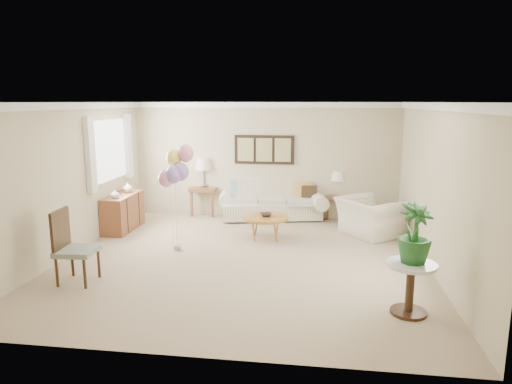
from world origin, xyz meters
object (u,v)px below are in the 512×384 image
sofa (272,203)px  coffee_table (266,218)px  balloon_cluster (176,168)px  armchair (370,217)px  accent_chair (71,245)px

sofa → coffee_table: sofa is taller
balloon_cluster → sofa: bearing=60.6°
armchair → balloon_cluster: balloon_cluster is taller
accent_chair → balloon_cluster: (1.09, 1.63, 0.93)m
balloon_cluster → coffee_table: bearing=31.1°
sofa → armchair: size_ratio=2.30×
accent_chair → balloon_cluster: bearing=56.3°
sofa → coffee_table: bearing=-88.4°
sofa → accent_chair: bearing=-121.1°
armchair → sofa: bearing=26.3°
armchair → balloon_cluster: 3.93m
sofa → armchair: 2.34m
armchair → accent_chair: accent_chair is taller
armchair → balloon_cluster: bearing=76.6°
accent_chair → armchair: bearing=33.7°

